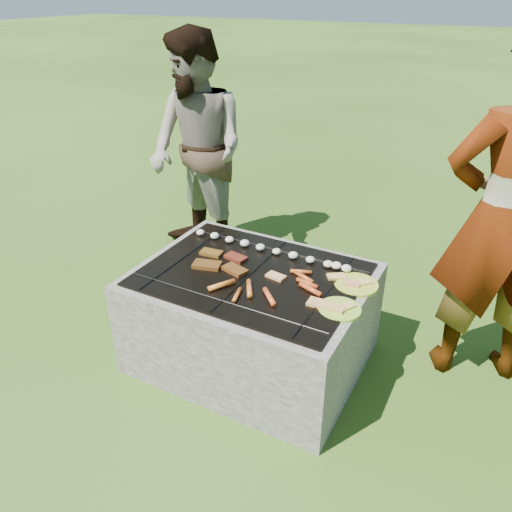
{
  "coord_description": "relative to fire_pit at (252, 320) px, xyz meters",
  "views": [
    {
      "loc": [
        1.18,
        -2.14,
        2.06
      ],
      "look_at": [
        0.0,
        0.05,
        0.7
      ],
      "focal_mm": 35.0,
      "sensor_mm": 36.0,
      "label": 1
    }
  ],
  "objects": [
    {
      "name": "plate_far",
      "position": [
        0.56,
        0.17,
        0.33
      ],
      "size": [
        0.3,
        0.3,
        0.03
      ],
      "color": "yellow",
      "rests_on": "fire_pit"
    },
    {
      "name": "pork_slabs",
      "position": [
        -0.21,
        0.01,
        0.34
      ],
      "size": [
        0.38,
        0.27,
        0.02
      ],
      "color": "#90601A",
      "rests_on": "fire_pit"
    },
    {
      "name": "mushrooms",
      "position": [
        0.02,
        0.27,
        0.35
      ],
      "size": [
        1.06,
        0.06,
        0.04
      ],
      "color": "white",
      "rests_on": "fire_pit"
    },
    {
      "name": "plate_near",
      "position": [
        0.56,
        -0.1,
        0.33
      ],
      "size": [
        0.28,
        0.28,
        0.03
      ],
      "color": "gold",
      "rests_on": "fire_pit"
    },
    {
      "name": "cook",
      "position": [
        1.21,
        0.56,
        0.7
      ],
      "size": [
        0.84,
        0.72,
        1.96
      ],
      "primitive_type": "imported",
      "rotation": [
        0.0,
        0.0,
        3.55
      ],
      "color": "#A79B8B",
      "rests_on": "ground"
    },
    {
      "name": "sausages",
      "position": [
        0.17,
        -0.09,
        0.34
      ],
      "size": [
        0.57,
        0.47,
        0.03
      ],
      "color": "#C0451F",
      "rests_on": "fire_pit"
    },
    {
      "name": "bystander",
      "position": [
        -1.04,
        1.01,
        0.62
      ],
      "size": [
        1.06,
        0.95,
        1.81
      ],
      "primitive_type": "imported",
      "rotation": [
        0.0,
        0.0,
        -0.36
      ],
      "color": "gray",
      "rests_on": "ground"
    },
    {
      "name": "fire_pit",
      "position": [
        0.0,
        0.0,
        0.0
      ],
      "size": [
        1.3,
        1.0,
        0.62
      ],
      "color": "#9C948A",
      "rests_on": "ground"
    },
    {
      "name": "bread_on_grate",
      "position": [
        0.36,
        -0.0,
        0.34
      ],
      "size": [
        0.44,
        0.39,
        0.02
      ],
      "color": "#F9B67F",
      "rests_on": "fire_pit"
    },
    {
      "name": "lawn",
      "position": [
        0.0,
        0.0,
        -0.28
      ],
      "size": [
        60.0,
        60.0,
        0.0
      ],
      "primitive_type": "plane",
      "color": "#264310",
      "rests_on": "ground"
    }
  ]
}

